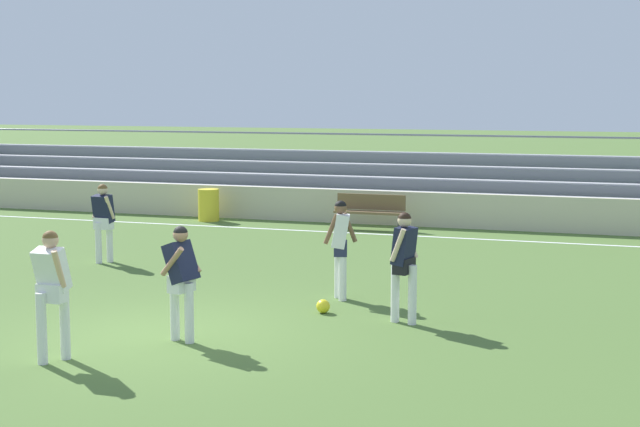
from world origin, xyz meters
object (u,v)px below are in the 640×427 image
Objects in this scene: player_dark_trailing_run at (103,216)px; player_white_overlapping at (52,284)px; player_dark_dropping_back at (181,273)px; bench_far_left at (370,208)px; player_dark_wide_right at (404,257)px; soccer_ball at (323,306)px; bleacher_stand at (338,179)px; trash_bin at (209,205)px; player_white_challenging at (341,241)px.

player_dark_trailing_run is 0.95× the size of player_white_overlapping.
bench_far_left is at bearing 92.67° from player_dark_dropping_back.
player_dark_wide_right is at bearing -71.42° from bench_far_left.
player_dark_wide_right reaches higher than soccer_ball.
player_dark_dropping_back is 1.82m from player_white_overlapping.
player_white_overlapping is 4.55m from soccer_ball.
player_dark_dropping_back is at bearing -119.80° from soccer_ball.
trash_bin is at bearing -127.38° from bleacher_stand.
bench_far_left is 8.46m from player_white_challenging.
soccer_ball is (5.71, -2.90, -0.85)m from player_dark_trailing_run.
player_dark_wide_right is 0.99× the size of player_white_overlapping.
player_white_overlapping is (-1.11, -1.45, 0.06)m from player_dark_dropping_back.
player_white_overlapping reaches higher than player_white_challenging.
bench_far_left is 13.09m from player_white_overlapping.
player_dark_wide_right is 1.94m from player_white_challenging.
bleacher_stand is at bearing 99.53° from player_dark_dropping_back.
player_dark_wide_right is at bearing -51.24° from trash_bin.
player_dark_dropping_back reaches higher than trash_bin.
trash_bin is at bearing 113.63° from player_dark_dropping_back.
bench_far_left is 1.06× the size of player_dark_wide_right.
player_dark_dropping_back is 6.80m from player_dark_trailing_run.
player_white_overlapping reaches higher than trash_bin.
bleacher_stand reaches higher than soccer_ball.
bleacher_stand reaches higher than player_white_overlapping.
trash_bin is (-4.63, 0.20, -0.11)m from bench_far_left.
trash_bin is 11.53m from soccer_ball.
soccer_ball is at bearing 57.07° from player_white_overlapping.
player_white_overlapping is at bearing -122.93° from soccer_ball.
player_dark_trailing_run is (-5.66, 1.82, -0.04)m from player_white_challenging.
player_dark_trailing_run is (0.77, -6.63, 0.52)m from trash_bin.
player_white_challenging is at bearing -72.18° from bleacher_stand.
bench_far_left is at bearing 108.58° from player_dark_wide_right.
player_white_challenging reaches higher than trash_bin.
player_dark_dropping_back is at bearing -87.33° from bench_far_left.
soccer_ball is (-1.36, 0.24, -0.90)m from player_dark_wide_right.
bench_far_left is 1.11× the size of player_dark_trailing_run.
player_white_challenging is 7.63× the size of soccer_ball.
bench_far_left is 2.06× the size of trash_bin.
player_white_challenging is 1.40m from soccer_ball.
bleacher_stand is at bearing 111.64° from player_dark_wide_right.
player_dark_trailing_run is at bearing 153.09° from soccer_ball.
player_white_challenging is (1.80, -8.25, 0.45)m from bench_far_left.
bleacher_stand is at bearing 106.64° from soccer_ball.
player_dark_trailing_run reaches higher than trash_bin.
bleacher_stand is 16.75m from player_white_overlapping.
player_white_overlapping is (-3.78, -3.50, 0.02)m from player_dark_wide_right.
player_dark_trailing_run is 6.46m from soccer_ball.
player_white_challenging is (6.43, -8.45, 0.56)m from trash_bin.
player_dark_wide_right is at bearing -23.95° from player_dark_trailing_run.
bleacher_stand reaches higher than player_dark_trailing_run.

